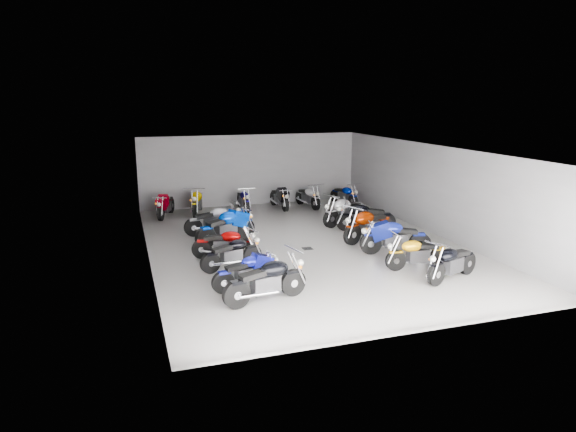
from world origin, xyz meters
name	(u,v)px	position (x,y,z in m)	size (l,w,h in m)	color
ground	(302,245)	(0.00, 0.00, 0.00)	(14.00, 14.00, 0.00)	gray
wall_back	(251,170)	(0.00, 7.00, 1.60)	(10.00, 0.10, 3.20)	slate
wall_left	(146,208)	(-5.00, 0.00, 1.60)	(0.10, 14.00, 3.20)	slate
wall_right	(434,190)	(5.00, 0.00, 1.60)	(0.10, 14.00, 3.20)	slate
ceiling	(303,149)	(0.00, 0.00, 3.22)	(10.00, 14.00, 0.04)	black
drain_grate	(307,248)	(0.00, -0.50, 0.01)	(0.32, 0.32, 0.01)	black
motorcycle_left_a	(267,281)	(-2.48, -4.38, 0.54)	(2.21, 0.66, 0.98)	black
motorcycle_left_b	(248,272)	(-2.70, -3.39, 0.46)	(1.91, 0.53, 0.85)	black
motorcycle_left_c	(232,253)	(-2.75, -1.71, 0.47)	(1.91, 0.67, 0.86)	black
motorcycle_left_d	(225,244)	(-2.77, -0.72, 0.48)	(1.93, 0.78, 0.88)	black
motorcycle_left_e	(227,227)	(-2.38, 0.94, 0.57)	(2.22, 1.13, 1.04)	black
motorcycle_left_f	(214,220)	(-2.57, 2.29, 0.51)	(2.14, 0.49, 0.94)	black
motorcycle_right_a	(452,262)	(2.69, -4.47, 0.50)	(1.99, 0.88, 0.92)	black
motorcycle_right_b	(417,253)	(2.30, -3.39, 0.47)	(1.98, 0.44, 0.87)	black
motorcycle_right_c	(394,237)	(2.40, -1.89, 0.54)	(2.20, 0.79, 0.99)	black
motorcycle_right_d	(368,225)	(2.31, -0.26, 0.57)	(2.25, 1.01, 1.04)	black
motorcycle_right_e	(365,217)	(2.83, 1.03, 0.53)	(2.16, 0.81, 0.97)	black
motorcycle_right_f	(346,211)	(2.51, 2.08, 0.55)	(2.20, 0.96, 1.01)	black
motorcycle_back_a	(165,205)	(-4.00, 5.64, 0.50)	(0.88, 2.01, 0.92)	black
motorcycle_back_b	(197,202)	(-2.69, 5.70, 0.55)	(0.74, 2.24, 1.00)	black
motorcycle_back_c	(243,200)	(-0.65, 5.87, 0.48)	(0.39, 1.99, 0.88)	black
motorcycle_back_d	(280,197)	(0.97, 5.73, 0.50)	(0.44, 2.09, 0.92)	black
motorcycle_back_e	(308,196)	(2.25, 5.57, 0.50)	(0.51, 2.07, 0.91)	black
motorcycle_back_f	(344,195)	(4.01, 5.50, 0.48)	(0.59, 1.96, 0.87)	black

